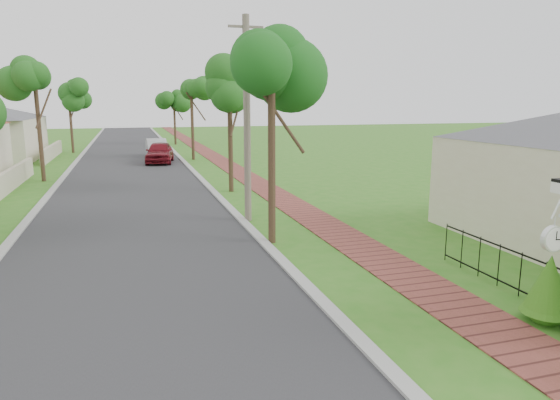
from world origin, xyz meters
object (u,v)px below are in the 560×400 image
parked_car_white (157,148)px  utility_pole (247,120)px  near_tree (271,82)px  parked_car_red (160,152)px  station_clock (555,237)px

parked_car_white → utility_pole: bearing=-86.8°
parked_car_white → near_tree: bearing=-87.3°
parked_car_white → utility_pole: 22.83m
parked_car_red → utility_pole: (1.90, -18.59, 2.85)m
parked_car_white → utility_pole: size_ratio=0.59×
station_clock → parked_car_white: bearing=98.0°
parked_car_white → station_clock: station_clock is taller
utility_pole → parked_car_red: bearing=95.8°
utility_pole → station_clock: utility_pole is taller
station_clock → near_tree: bearing=110.0°
near_tree → utility_pole: utility_pole is taller
utility_pole → station_clock: size_ratio=6.56×
near_tree → utility_pole: bearing=90.5°
parked_car_red → parked_car_white: (0.03, 3.98, -0.04)m
parked_car_red → utility_pole: 18.90m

